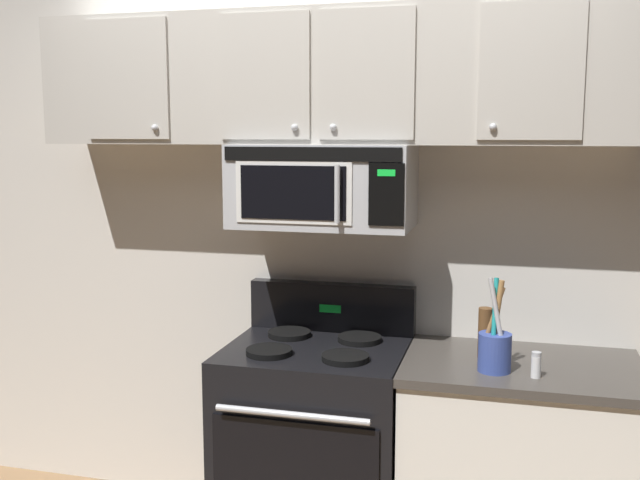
{
  "coord_description": "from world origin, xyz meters",
  "views": [
    {
      "loc": [
        0.79,
        -2.48,
        1.8
      ],
      "look_at": [
        0.0,
        0.49,
        1.35
      ],
      "focal_mm": 41.34,
      "sensor_mm": 36.0,
      "label": 1
    }
  ],
  "objects_px": {
    "salt_shaker": "(536,365)",
    "stove_range": "(316,444)",
    "pepper_mill": "(485,333)",
    "over_range_microwave": "(323,186)",
    "utensil_crock_blue": "(495,347)"
  },
  "relations": [
    {
      "from": "salt_shaker",
      "to": "pepper_mill",
      "type": "height_order",
      "value": "pepper_mill"
    },
    {
      "from": "over_range_microwave",
      "to": "pepper_mill",
      "type": "bearing_deg",
      "value": -6.18
    },
    {
      "from": "over_range_microwave",
      "to": "pepper_mill",
      "type": "relative_size",
      "value": 3.73
    },
    {
      "from": "stove_range",
      "to": "salt_shaker",
      "type": "distance_m",
      "value": 1.02
    },
    {
      "from": "salt_shaker",
      "to": "stove_range",
      "type": "bearing_deg",
      "value": 169.45
    },
    {
      "from": "over_range_microwave",
      "to": "salt_shaker",
      "type": "distance_m",
      "value": 1.12
    },
    {
      "from": "pepper_mill",
      "to": "stove_range",
      "type": "bearing_deg",
      "value": -176.58
    },
    {
      "from": "stove_range",
      "to": "pepper_mill",
      "type": "distance_m",
      "value": 0.88
    },
    {
      "from": "stove_range",
      "to": "pepper_mill",
      "type": "height_order",
      "value": "stove_range"
    },
    {
      "from": "stove_range",
      "to": "pepper_mill",
      "type": "xyz_separation_m",
      "value": [
        0.69,
        0.04,
        0.53
      ]
    },
    {
      "from": "over_range_microwave",
      "to": "utensil_crock_blue",
      "type": "height_order",
      "value": "over_range_microwave"
    },
    {
      "from": "over_range_microwave",
      "to": "utensil_crock_blue",
      "type": "distance_m",
      "value": 0.97
    },
    {
      "from": "over_range_microwave",
      "to": "pepper_mill",
      "type": "distance_m",
      "value": 0.9
    },
    {
      "from": "utensil_crock_blue",
      "to": "pepper_mill",
      "type": "bearing_deg",
      "value": 104.44
    },
    {
      "from": "salt_shaker",
      "to": "pepper_mill",
      "type": "relative_size",
      "value": 0.48
    }
  ]
}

